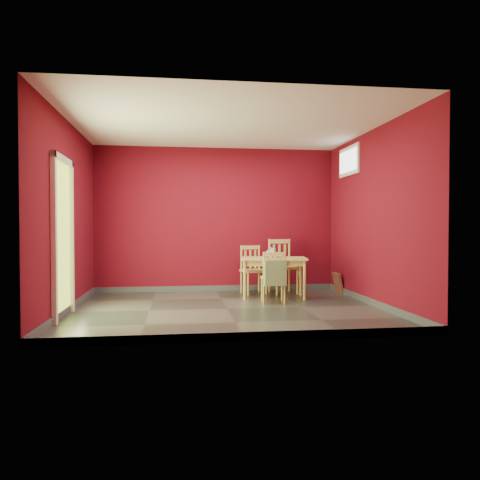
{
  "coord_description": "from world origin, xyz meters",
  "views": [
    {
      "loc": [
        -0.71,
        -6.81,
        1.19
      ],
      "look_at": [
        0.25,
        0.45,
        1.0
      ],
      "focal_mm": 35.0,
      "sensor_mm": 36.0,
      "label": 1
    }
  ],
  "objects": [
    {
      "name": "chair_far_right",
      "position": [
        1.18,
        1.54,
        0.5
      ],
      "size": [
        0.52,
        0.52,
        0.98
      ],
      "color": "tan",
      "rests_on": "ground"
    },
    {
      "name": "room_shell",
      "position": [
        0.0,
        0.0,
        0.05
      ],
      "size": [
        4.5,
        4.5,
        4.5
      ],
      "color": "#5D0917",
      "rests_on": "ground"
    },
    {
      "name": "ground",
      "position": [
        0.0,
        0.0,
        0.0
      ],
      "size": [
        4.5,
        4.5,
        0.0
      ],
      "primitive_type": "plane",
      "color": "#2D342D",
      "rests_on": "ground"
    },
    {
      "name": "window",
      "position": [
        2.23,
        1.0,
        2.35
      ],
      "size": [
        0.05,
        0.9,
        0.5
      ],
      "color": "white",
      "rests_on": "room_shell"
    },
    {
      "name": "chair_far_left",
      "position": [
        0.63,
        1.54,
        0.44
      ],
      "size": [
        0.48,
        0.48,
        0.87
      ],
      "color": "tan",
      "rests_on": "ground"
    },
    {
      "name": "doorway",
      "position": [
        -2.23,
        -0.4,
        1.12
      ],
      "size": [
        0.06,
        1.01,
        2.13
      ],
      "color": "#B7D838",
      "rests_on": "ground"
    },
    {
      "name": "tote_bag",
      "position": [
        0.77,
        0.22,
        0.5
      ],
      "size": [
        0.33,
        0.2,
        0.46
      ],
      "color": "#74925D",
      "rests_on": "chair_near"
    },
    {
      "name": "picture_frame",
      "position": [
        2.19,
        1.42,
        0.18
      ],
      "size": [
        0.13,
        0.37,
        0.37
      ],
      "color": "brown",
      "rests_on": "ground"
    },
    {
      "name": "dining_table",
      "position": [
        0.9,
        1.0,
        0.6
      ],
      "size": [
        1.18,
        0.79,
        0.69
      ],
      "color": "tan",
      "rests_on": "ground"
    },
    {
      "name": "outlet_plate",
      "position": [
        1.6,
        1.99,
        0.3
      ],
      "size": [
        0.08,
        0.02,
        0.12
      ],
      "primitive_type": "cube",
      "color": "silver",
      "rests_on": "room_shell"
    },
    {
      "name": "chair_near",
      "position": [
        0.78,
        0.42,
        0.42
      ],
      "size": [
        0.42,
        0.42,
        0.82
      ],
      "color": "tan",
      "rests_on": "ground"
    },
    {
      "name": "table_runner",
      "position": [
        0.9,
        0.9,
        0.64
      ],
      "size": [
        0.37,
        0.64,
        0.3
      ],
      "color": "#A26F29",
      "rests_on": "dining_table"
    },
    {
      "name": "cat",
      "position": [
        0.88,
        1.1,
        0.78
      ],
      "size": [
        0.25,
        0.41,
        0.19
      ],
      "primitive_type": null,
      "rotation": [
        0.0,
        0.0,
        -0.13
      ],
      "color": "slate",
      "rests_on": "table_runner"
    }
  ]
}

